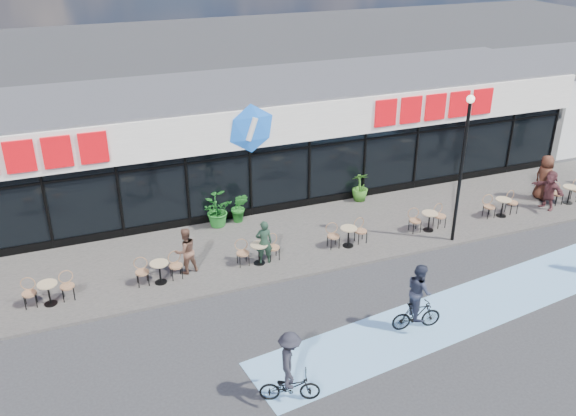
{
  "coord_description": "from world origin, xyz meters",
  "views": [
    {
      "loc": [
        -6.54,
        -14.01,
        10.9
      ],
      "look_at": [
        0.23,
        3.5,
        1.91
      ],
      "focal_mm": 38.0,
      "sensor_mm": 36.0,
      "label": 1
    }
  ],
  "objects": [
    {
      "name": "potted_plant_left",
      "position": [
        -1.56,
        6.56,
        0.75
      ],
      "size": [
        1.52,
        1.55,
        1.3
      ],
      "primitive_type": "imported",
      "rotation": [
        0.0,
        0.0,
        2.25
      ],
      "color": "#1E6C22",
      "rests_on": "sidewalk"
    },
    {
      "name": "sidewalk",
      "position": [
        0.0,
        4.5,
        0.05
      ],
      "size": [
        44.0,
        5.0,
        0.1
      ],
      "primitive_type": "cube",
      "color": "#514D48",
      "rests_on": "ground"
    },
    {
      "name": "bistro_set_7",
      "position": [
        12.68,
        3.36,
        0.56
      ],
      "size": [
        1.54,
        0.62,
        0.9
      ],
      "color": "tan",
      "rests_on": "sidewalk"
    },
    {
      "name": "potted_plant_mid",
      "position": [
        -0.61,
        6.58,
        0.71
      ],
      "size": [
        0.85,
        0.8,
        1.22
      ],
      "primitive_type": "imported",
      "rotation": [
        0.0,
        0.0,
        5.77
      ],
      "color": "#1D671F",
      "rests_on": "sidewalk"
    },
    {
      "name": "patron_right",
      "position": [
        -3.37,
        3.62,
        0.91
      ],
      "size": [
        0.91,
        0.78,
        1.62
      ],
      "primitive_type": "imported",
      "rotation": [
        0.0,
        0.0,
        3.38
      ],
      "color": "brown",
      "rests_on": "sidewalk"
    },
    {
      "name": "lamp_post",
      "position": [
        6.29,
        2.3,
        3.32
      ],
      "size": [
        0.28,
        0.28,
        5.46
      ],
      "color": "black",
      "rests_on": "sidewalk"
    },
    {
      "name": "pedestrian_b",
      "position": [
        11.95,
        4.04,
        1.07
      ],
      "size": [
        0.67,
        0.98,
        1.94
      ],
      "primitive_type": "imported",
      "rotation": [
        0.0,
        0.0,
        1.63
      ],
      "color": "#4D281B",
      "rests_on": "sidewalk"
    },
    {
      "name": "bike_lane",
      "position": [
        4.0,
        -1.5,
        0.01
      ],
      "size": [
        14.17,
        4.13,
        0.01
      ],
      "primitive_type": "cube",
      "rotation": [
        0.0,
        0.0,
        0.14
      ],
      "color": "#70A6D5",
      "rests_on": "ground"
    },
    {
      "name": "cyclist_a",
      "position": [
        2.21,
        -1.74,
        0.97
      ],
      "size": [
        1.54,
        0.91,
        2.15
      ],
      "color": "black",
      "rests_on": "ground"
    },
    {
      "name": "building",
      "position": [
        -0.0,
        9.93,
        2.34
      ],
      "size": [
        30.6,
        6.57,
        4.75
      ],
      "color": "black",
      "rests_on": "ground"
    },
    {
      "name": "bistro_set_2",
      "position": [
        -4.32,
        3.36,
        0.56
      ],
      "size": [
        1.54,
        0.62,
        0.9
      ],
      "color": "tan",
      "rests_on": "sidewalk"
    },
    {
      "name": "pedestrian_a",
      "position": [
        11.48,
        3.2,
        0.92
      ],
      "size": [
        0.71,
        1.57,
        1.64
      ],
      "primitive_type": "imported",
      "rotation": [
        0.0,
        0.0,
        -1.42
      ],
      "color": "#532A2E",
      "rests_on": "sidewalk"
    },
    {
      "name": "bistro_set_4",
      "position": [
        2.48,
        3.36,
        0.56
      ],
      "size": [
        1.54,
        0.62,
        0.9
      ],
      "color": "tan",
      "rests_on": "sidewalk"
    },
    {
      "name": "ground",
      "position": [
        0.0,
        0.0,
        0.0
      ],
      "size": [
        120.0,
        120.0,
        0.0
      ],
      "primitive_type": "plane",
      "color": "#28282B",
      "rests_on": "ground"
    },
    {
      "name": "potted_plant_right",
      "position": [
        4.7,
        6.67,
        0.72
      ],
      "size": [
        0.75,
        0.75,
        1.23
      ],
      "primitive_type": "imported",
      "rotation": [
        0.0,
        0.0,
        3.05
      ],
      "color": "#2F631C",
      "rests_on": "sidewalk"
    },
    {
      "name": "bistro_set_6",
      "position": [
        9.28,
        3.36,
        0.56
      ],
      "size": [
        1.54,
        0.62,
        0.9
      ],
      "color": "tan",
      "rests_on": "sidewalk"
    },
    {
      "name": "cyclist_c",
      "position": [
        -2.29,
        -3.13,
        0.89
      ],
      "size": [
        1.61,
        1.14,
        2.01
      ],
      "color": "black",
      "rests_on": "ground"
    },
    {
      "name": "bistro_set_5",
      "position": [
        5.88,
        3.36,
        0.56
      ],
      "size": [
        1.54,
        0.62,
        0.9
      ],
      "color": "tan",
      "rests_on": "sidewalk"
    },
    {
      "name": "bistro_set_1",
      "position": [
        -7.72,
        3.36,
        0.56
      ],
      "size": [
        1.54,
        0.62,
        0.9
      ],
      "color": "tan",
      "rests_on": "sidewalk"
    },
    {
      "name": "patron_left",
      "position": [
        -0.74,
        3.25,
        0.9
      ],
      "size": [
        0.63,
        0.46,
        1.6
      ],
      "primitive_type": "imported",
      "rotation": [
        0.0,
        0.0,
        3.01
      ],
      "color": "#1B3224",
      "rests_on": "sidewalk"
    },
    {
      "name": "bistro_set_3",
      "position": [
        -0.92,
        3.36,
        0.56
      ],
      "size": [
        1.54,
        0.62,
        0.9
      ],
      "color": "tan",
      "rests_on": "sidewalk"
    }
  ]
}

